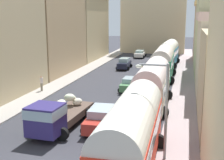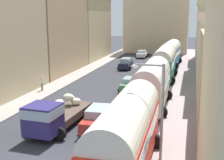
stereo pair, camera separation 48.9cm
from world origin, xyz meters
TOP-DOWN VIEW (x-y plane):
  - ground_plane at (0.00, 27.00)m, footprint 154.00×154.00m
  - sidewalk_left at (-7.25, 27.00)m, footprint 2.50×70.00m
  - sidewalk_right at (7.25, 27.00)m, footprint 2.50×70.00m
  - building_left_2 at (-11.01, 27.41)m, footprint 5.52×13.98m
  - building_left_3 at (-10.60, 41.75)m, footprint 4.63×14.06m
  - building_right_3 at (11.23, 32.28)m, footprint 6.00×14.05m
  - building_right_4 at (10.83, 44.71)m, footprint 5.13×9.37m
  - distant_church at (-0.00, 55.38)m, footprint 13.63×6.95m
  - parked_bus_0 at (4.83, 2.20)m, footprint 3.42×9.41m
  - parked_bus_1 at (4.60, 13.90)m, footprint 3.37×8.96m
  - parked_bus_2 at (4.49, 26.32)m, footprint 3.36×8.93m
  - parked_bus_3 at (4.53, 37.32)m, footprint 3.56×9.30m
  - cargo_truck_0 at (-1.30, 6.32)m, footprint 3.25×7.32m
  - car_0 at (-1.86, 32.77)m, footprint 2.19×4.42m
  - car_1 at (-1.47, 45.81)m, footprint 2.30×4.28m
  - car_2 at (1.63, 7.63)m, footprint 2.42×4.45m
  - car_3 at (1.58, 19.29)m, footprint 2.22×3.83m
  - pedestrian_1 at (-7.58, 16.50)m, footprint 0.37×0.37m
  - streetlamp_near at (6.22, 3.72)m, footprint 1.86×0.28m

SIDE VIEW (x-z plane):
  - ground_plane at x=0.00m, z-range 0.00..0.00m
  - sidewalk_left at x=-7.25m, z-range 0.00..0.14m
  - sidewalk_right at x=7.25m, z-range 0.00..0.14m
  - car_1 at x=-1.47m, z-range 0.02..1.43m
  - car_3 at x=1.58m, z-range 0.01..1.50m
  - car_2 at x=1.63m, z-range 0.00..1.64m
  - car_0 at x=-1.86m, z-range 0.00..1.66m
  - pedestrian_1 at x=-7.58m, z-range 0.13..1.92m
  - cargo_truck_0 at x=-1.30m, z-range 0.06..2.47m
  - parked_bus_3 at x=4.53m, z-range 0.21..4.25m
  - parked_bus_0 at x=4.83m, z-range 0.20..4.26m
  - parked_bus_1 at x=4.60m, z-range 0.20..4.30m
  - parked_bus_2 at x=4.49m, z-range 0.22..4.38m
  - streetlamp_near at x=6.22m, z-range 0.62..6.26m
  - building_right_4 at x=10.83m, z-range 0.03..10.54m
  - building_left_3 at x=-10.60m, z-range 0.03..11.65m
  - distant_church at x=0.00m, z-range -3.11..16.39m
  - building_left_2 at x=-11.01m, z-range 0.03..13.64m
  - building_right_3 at x=11.23m, z-range 0.02..14.35m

